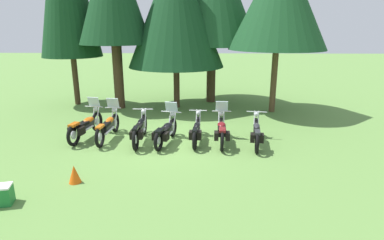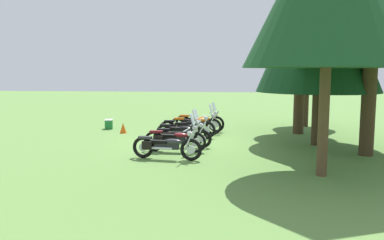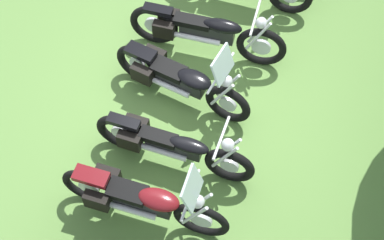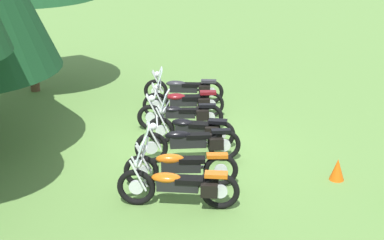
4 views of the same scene
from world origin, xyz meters
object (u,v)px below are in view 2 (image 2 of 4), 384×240
motorcycle_5 (174,139)px  traffic_cone (123,128)px  picnic_cooler (109,124)px  motorcycle_3 (180,131)px  motorcycle_1 (196,124)px  motorcycle_2 (186,128)px  motorcycle_6 (165,146)px  motorcycle_4 (181,136)px  motorcycle_0 (199,121)px  pine_tree_2 (319,18)px  pine_tree_1 (302,7)px

motorcycle_5 → traffic_cone: 5.02m
picnic_cooler → motorcycle_3: bearing=50.6°
motorcycle_1 → motorcycle_3: bearing=-98.1°
motorcycle_2 → motorcycle_6: bearing=-92.6°
motorcycle_3 → motorcycle_4: bearing=-67.6°
motorcycle_6 → picnic_cooler: bearing=129.8°
motorcycle_0 → picnic_cooler: (-0.37, -4.55, -0.25)m
traffic_cone → picnic_cooler: bearing=-139.1°
motorcycle_3 → traffic_cone: motorcycle_3 is taller
picnic_cooler → pine_tree_2: bearing=70.4°
motorcycle_6 → picnic_cooler: motorcycle_6 is taller
motorcycle_3 → traffic_cone: bearing=158.3°
motorcycle_0 → pine_tree_2: pine_tree_2 is taller
motorcycle_1 → motorcycle_2: (1.21, -0.30, -0.00)m
motorcycle_2 → motorcycle_5: (2.86, -0.07, 0.01)m
motorcycle_3 → traffic_cone: (-2.07, -2.97, -0.21)m
motorcycle_0 → motorcycle_5: 4.93m
motorcycle_1 → picnic_cooler: size_ratio=4.19×
motorcycle_1 → motorcycle_6: 5.27m
motorcycle_3 → picnic_cooler: (-3.35, -4.07, -0.22)m
pine_tree_2 → picnic_cooler: pine_tree_2 is taller
pine_tree_1 → picnic_cooler: pine_tree_1 is taller
motorcycle_0 → motorcycle_1: bearing=-83.5°
motorcycle_6 → pine_tree_1: (-5.99, 5.11, 5.23)m
motorcycle_5 → picnic_cooler: (-5.28, -4.13, -0.24)m
motorcycle_1 → pine_tree_1: 7.01m
motorcycle_2 → pine_tree_2: 6.80m
motorcycle_3 → motorcycle_4: size_ratio=0.95×
pine_tree_1 → pine_tree_2: (2.85, 0.20, -0.85)m
motorcycle_0 → motorcycle_2: (2.05, -0.36, -0.01)m
motorcycle_4 → pine_tree_2: bearing=15.7°
motorcycle_3 → motorcycle_6: (3.12, -0.04, -0.01)m
motorcycle_0 → traffic_cone: (0.90, -3.44, -0.24)m
motorcycle_0 → motorcycle_6: (6.10, -0.52, -0.04)m
motorcycle_5 → pine_tree_1: bearing=46.0°
motorcycle_0 → motorcycle_3: motorcycle_0 is taller
motorcycle_0 → motorcycle_2: bearing=-89.8°
motorcycle_0 → picnic_cooler: 4.57m
motorcycle_6 → motorcycle_1: bearing=92.8°
motorcycle_3 → picnic_cooler: motorcycle_3 is taller
pine_tree_1 → pine_tree_2: bearing=4.0°
pine_tree_2 → motorcycle_2: bearing=-100.0°
motorcycle_1 → motorcycle_4: bearing=-91.4°
motorcycle_0 → motorcycle_3: bearing=-89.0°
motorcycle_5 → motorcycle_0: bearing=87.4°
motorcycle_1 → motorcycle_6: bearing=-91.9°
motorcycle_1 → motorcycle_2: size_ratio=0.99×
motorcycle_4 → traffic_cone: motorcycle_4 is taller
motorcycle_1 → pine_tree_2: size_ratio=0.32×
motorcycle_4 → pine_tree_2: pine_tree_2 is taller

